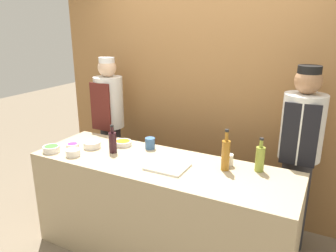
{
  "coord_description": "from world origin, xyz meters",
  "views": [
    {
      "loc": [
        1.21,
        -2.18,
        2.0
      ],
      "look_at": [
        0.0,
        0.14,
        1.17
      ],
      "focal_mm": 35.0,
      "sensor_mm": 36.0,
      "label": 1
    }
  ],
  "objects": [
    {
      "name": "counter",
      "position": [
        0.0,
        0.0,
        0.45
      ],
      "size": [
        2.24,
        0.71,
        0.89
      ],
      "color": "tan",
      "rests_on": "ground_plane"
    },
    {
      "name": "sauce_bowl_purple",
      "position": [
        -0.87,
        -0.09,
        0.92
      ],
      "size": [
        0.11,
        0.11,
        0.05
      ],
      "color": "white",
      "rests_on": "counter"
    },
    {
      "name": "bottle_wine",
      "position": [
        -0.48,
        0.01,
        0.99
      ],
      "size": [
        0.07,
        0.07,
        0.26
      ],
      "color": "black",
      "rests_on": "counter"
    },
    {
      "name": "cup_cream",
      "position": [
        0.52,
        0.21,
        0.94
      ],
      "size": [
        0.08,
        0.08,
        0.1
      ],
      "color": "silver",
      "rests_on": "counter"
    },
    {
      "name": "bottle_amber",
      "position": [
        0.52,
        0.12,
        1.03
      ],
      "size": [
        0.07,
        0.07,
        0.34
      ],
      "color": "#9E661E",
      "rests_on": "counter"
    },
    {
      "name": "chef_right",
      "position": [
        1.0,
        0.65,
        0.92
      ],
      "size": [
        0.35,
        0.35,
        1.68
      ],
      "color": "#28282D",
      "rests_on": "ground_plane"
    },
    {
      "name": "sauce_bowl_green",
      "position": [
        -0.98,
        -0.24,
        0.92
      ],
      "size": [
        0.15,
        0.15,
        0.05
      ],
      "color": "white",
      "rests_on": "counter"
    },
    {
      "name": "cabinet_wall",
      "position": [
        0.0,
        1.05,
        1.2
      ],
      "size": [
        3.53,
        0.18,
        2.4
      ],
      "color": "olive",
      "rests_on": "ground_plane"
    },
    {
      "name": "sauce_bowl_white",
      "position": [
        -0.73,
        0.01,
        0.93
      ],
      "size": [
        0.16,
        0.16,
        0.06
      ],
      "color": "white",
      "rests_on": "counter"
    },
    {
      "name": "cutting_board",
      "position": [
        0.1,
        -0.06,
        0.9
      ],
      "size": [
        0.31,
        0.26,
        0.02
      ],
      "color": "white",
      "rests_on": "counter"
    },
    {
      "name": "sauce_bowl_red",
      "position": [
        -0.75,
        -0.22,
        0.93
      ],
      "size": [
        0.12,
        0.12,
        0.06
      ],
      "color": "white",
      "rests_on": "counter"
    },
    {
      "name": "sauce_bowl_orange",
      "position": [
        -0.51,
        0.19,
        0.92
      ],
      "size": [
        0.16,
        0.16,
        0.04
      ],
      "color": "white",
      "rests_on": "counter"
    },
    {
      "name": "cup_blue",
      "position": [
        -0.24,
        0.24,
        0.95
      ],
      "size": [
        0.09,
        0.09,
        0.1
      ],
      "color": "#386093",
      "rests_on": "counter"
    },
    {
      "name": "bottle_oil",
      "position": [
        0.76,
        0.22,
        1.0
      ],
      "size": [
        0.07,
        0.07,
        0.27
      ],
      "color": "olive",
      "rests_on": "counter"
    },
    {
      "name": "chef_left",
      "position": [
        -1.0,
        0.65,
        0.91
      ],
      "size": [
        0.32,
        0.32,
        1.65
      ],
      "color": "#28282D",
      "rests_on": "ground_plane"
    }
  ]
}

